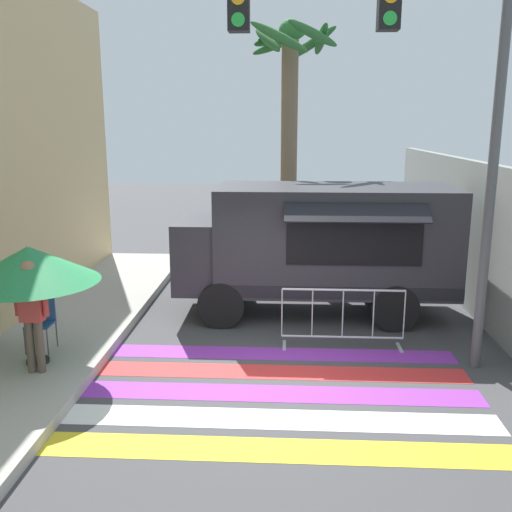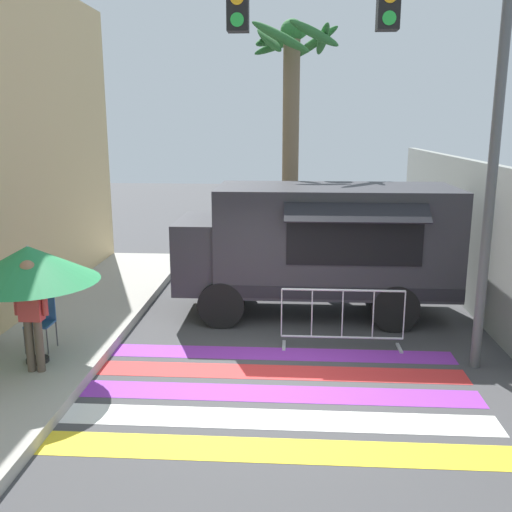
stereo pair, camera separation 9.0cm
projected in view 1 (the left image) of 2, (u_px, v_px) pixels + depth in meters
ground_plane at (268, 380)px, 9.00m from camera, size 60.00×60.00×0.00m
concrete_wall_right at (488, 245)px, 11.34m from camera, size 0.20×16.00×3.18m
crosswalk_painted at (267, 393)px, 8.53m from camera, size 6.40×3.60×0.01m
food_truck at (313, 242)px, 11.82m from camera, size 5.65×2.61×2.71m
traffic_signal_pole at (394, 65)px, 8.50m from camera, size 5.07×0.29×6.65m
patio_umbrella at (29, 265)px, 8.84m from camera, size 2.15×2.15×1.92m
folding_chair at (42, 318)px, 9.66m from camera, size 0.41×0.41×0.91m
vendor_person at (32, 309)px, 8.64m from camera, size 0.53×0.23×1.78m
barricade_front at (343, 318)px, 10.18m from camera, size 2.20×0.44×1.10m
palm_tree at (290, 109)px, 14.89m from camera, size 2.35×2.56×6.54m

